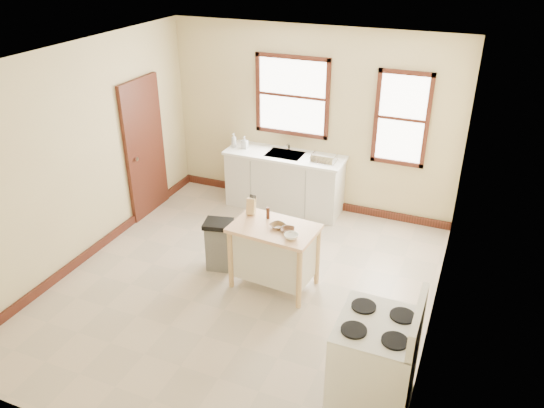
% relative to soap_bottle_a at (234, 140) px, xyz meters
% --- Properties ---
extents(floor, '(5.00, 5.00, 0.00)m').
position_rel_soap_bottle_a_xyz_m(floor, '(1.15, -2.17, -1.03)').
color(floor, '#B6A690').
rests_on(floor, ground).
extents(ceiling, '(5.00, 5.00, 0.00)m').
position_rel_soap_bottle_a_xyz_m(ceiling, '(1.15, -2.17, 1.77)').
color(ceiling, white).
rests_on(ceiling, ground).
extents(wall_back, '(4.50, 0.04, 2.80)m').
position_rel_soap_bottle_a_xyz_m(wall_back, '(1.15, 0.33, 0.37)').
color(wall_back, beige).
rests_on(wall_back, ground).
extents(wall_left, '(0.04, 5.00, 2.80)m').
position_rel_soap_bottle_a_xyz_m(wall_left, '(-1.10, -2.17, 0.37)').
color(wall_left, beige).
rests_on(wall_left, ground).
extents(wall_right, '(0.04, 5.00, 2.80)m').
position_rel_soap_bottle_a_xyz_m(wall_right, '(3.40, -2.17, 0.37)').
color(wall_right, beige).
rests_on(wall_right, ground).
extents(window_main, '(1.17, 0.06, 1.22)m').
position_rel_soap_bottle_a_xyz_m(window_main, '(0.85, 0.31, 0.72)').
color(window_main, '#391A0F').
rests_on(window_main, wall_back).
extents(window_side, '(0.77, 0.06, 1.37)m').
position_rel_soap_bottle_a_xyz_m(window_side, '(2.50, 0.31, 0.57)').
color(window_side, '#391A0F').
rests_on(window_side, wall_back).
extents(door_left, '(0.06, 0.90, 2.10)m').
position_rel_soap_bottle_a_xyz_m(door_left, '(-1.06, -0.87, 0.02)').
color(door_left, '#391A0F').
rests_on(door_left, ground).
extents(baseboard_back, '(4.50, 0.04, 0.12)m').
position_rel_soap_bottle_a_xyz_m(baseboard_back, '(1.15, 0.30, -0.97)').
color(baseboard_back, '#391A0F').
rests_on(baseboard_back, ground).
extents(baseboard_left, '(0.04, 5.00, 0.12)m').
position_rel_soap_bottle_a_xyz_m(baseboard_left, '(-1.07, -2.17, -0.97)').
color(baseboard_left, '#391A0F').
rests_on(baseboard_left, ground).
extents(sink_counter, '(1.86, 0.62, 0.92)m').
position_rel_soap_bottle_a_xyz_m(sink_counter, '(0.85, 0.03, -0.57)').
color(sink_counter, silver).
rests_on(sink_counter, ground).
extents(faucet, '(0.03, 0.03, 0.22)m').
position_rel_soap_bottle_a_xyz_m(faucet, '(0.85, 0.21, -0.00)').
color(faucet, silver).
rests_on(faucet, sink_counter).
extents(soap_bottle_a, '(0.10, 0.10, 0.22)m').
position_rel_soap_bottle_a_xyz_m(soap_bottle_a, '(0.00, 0.00, 0.00)').
color(soap_bottle_a, '#B2B2B2').
rests_on(soap_bottle_a, sink_counter).
extents(soap_bottle_b, '(0.09, 0.09, 0.20)m').
position_rel_soap_bottle_a_xyz_m(soap_bottle_b, '(0.18, 0.00, -0.01)').
color(soap_bottle_b, '#B2B2B2').
rests_on(soap_bottle_b, sink_counter).
extents(dish_rack, '(0.44, 0.39, 0.09)m').
position_rel_soap_bottle_a_xyz_m(dish_rack, '(1.49, -0.03, -0.07)').
color(dish_rack, silver).
rests_on(dish_rack, sink_counter).
extents(kitchen_island, '(1.06, 0.72, 0.83)m').
position_rel_soap_bottle_a_xyz_m(kitchen_island, '(1.50, -1.97, -0.61)').
color(kitchen_island, '#FAC393').
rests_on(kitchen_island, ground).
extents(knife_block, '(0.12, 0.12, 0.20)m').
position_rel_soap_bottle_a_xyz_m(knife_block, '(1.11, -1.78, -0.10)').
color(knife_block, tan).
rests_on(knife_block, kitchen_island).
extents(pepper_grinder, '(0.05, 0.05, 0.15)m').
position_rel_soap_bottle_a_xyz_m(pepper_grinder, '(1.35, -1.80, -0.12)').
color(pepper_grinder, '#432012').
rests_on(pepper_grinder, kitchen_island).
extents(bowl_a, '(0.23, 0.23, 0.04)m').
position_rel_soap_bottle_a_xyz_m(bowl_a, '(1.54, -1.96, -0.18)').
color(bowl_a, brown).
rests_on(bowl_a, kitchen_island).
extents(bowl_b, '(0.19, 0.19, 0.04)m').
position_rel_soap_bottle_a_xyz_m(bowl_b, '(1.68, -2.00, -0.18)').
color(bowl_b, brown).
rests_on(bowl_b, kitchen_island).
extents(bowl_c, '(0.22, 0.22, 0.05)m').
position_rel_soap_bottle_a_xyz_m(bowl_c, '(1.78, -2.14, -0.17)').
color(bowl_c, white).
rests_on(bowl_c, kitchen_island).
extents(trash_bin, '(0.41, 0.37, 0.68)m').
position_rel_soap_bottle_a_xyz_m(trash_bin, '(0.69, -1.88, -0.69)').
color(trash_bin, slate).
rests_on(trash_bin, ground).
extents(gas_stove, '(0.75, 0.77, 1.21)m').
position_rel_soap_bottle_a_xyz_m(gas_stove, '(3.04, -3.35, -0.43)').
color(gas_stove, white).
rests_on(gas_stove, ground).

